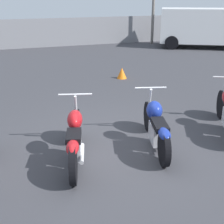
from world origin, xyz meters
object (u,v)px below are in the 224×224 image
object	(u,v)px
motorcycle_slot_2	(75,137)
traffic_cone_near	(122,73)
motorcycle_slot_3	(156,126)
parked_van	(203,26)

from	to	relation	value
motorcycle_slot_2	traffic_cone_near	size ratio (longest dim) A/B	5.57
motorcycle_slot_3	traffic_cone_near	distance (m)	5.16
parked_van	motorcycle_slot_2	bearing A→B (deg)	165.45
motorcycle_slot_2	traffic_cone_near	world-z (taller)	motorcycle_slot_2
motorcycle_slot_2	traffic_cone_near	xyz separation A→B (m)	(2.85, 5.01, -0.26)
motorcycle_slot_2	motorcycle_slot_3	xyz separation A→B (m)	(1.58, 0.01, -0.01)
motorcycle_slot_3	parked_van	distance (m)	12.41
motorcycle_slot_3	parked_van	size ratio (longest dim) A/B	0.43
motorcycle_slot_2	motorcycle_slot_3	world-z (taller)	motorcycle_slot_2
motorcycle_slot_3	traffic_cone_near	bearing A→B (deg)	91.53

